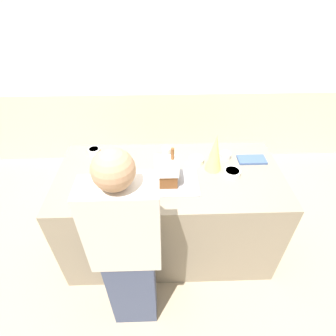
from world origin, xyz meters
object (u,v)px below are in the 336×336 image
object	(u,v)px
decorative_tree	(215,153)
mug	(166,151)
candy_bowl_beside_tree	(94,151)
gingerbread_house	(167,171)
candy_bowl_front_corner	(232,172)
candy_bowl_far_right	(196,160)
person	(127,252)
cookbook	(252,160)
baking_tray	(167,183)
candy_bowl_center_rear	(100,164)
candy_bowl_far_left	(226,155)

from	to	relation	value
decorative_tree	mug	size ratio (longest dim) A/B	4.21
candy_bowl_beside_tree	gingerbread_house	bearing A→B (deg)	-32.96
gingerbread_house	candy_bowl_front_corner	distance (m)	0.53
gingerbread_house	candy_bowl_beside_tree	size ratio (longest dim) A/B	2.91
decorative_tree	candy_bowl_front_corner	size ratio (longest dim) A/B	2.41
gingerbread_house	candy_bowl_far_right	world-z (taller)	gingerbread_house
candy_bowl_far_right	person	size ratio (longest dim) A/B	0.08
cookbook	baking_tray	bearing A→B (deg)	-160.41
baking_tray	decorative_tree	world-z (taller)	decorative_tree
baking_tray	decorative_tree	bearing A→B (deg)	23.05
candy_bowl_far_right	candy_bowl_front_corner	size ratio (longest dim) A/B	0.91
candy_bowl_center_rear	person	size ratio (longest dim) A/B	0.09
candy_bowl_front_corner	candy_bowl_beside_tree	distance (m)	1.18
candy_bowl_far_right	cookbook	world-z (taller)	candy_bowl_far_right
candy_bowl_far_right	candy_bowl_beside_tree	distance (m)	0.89
decorative_tree	candy_bowl_beside_tree	world-z (taller)	decorative_tree
decorative_tree	candy_bowl_beside_tree	size ratio (longest dim) A/B	3.18
baking_tray	candy_bowl_far_left	xyz separation A→B (m)	(0.51, 0.30, 0.03)
cookbook	person	world-z (taller)	person
candy_bowl_front_corner	gingerbread_house	bearing A→B (deg)	-170.25
gingerbread_house	mug	world-z (taller)	gingerbread_house
gingerbread_house	candy_bowl_center_rear	distance (m)	0.59
cookbook	mug	distance (m)	0.73
gingerbread_house	decorative_tree	bearing A→B (deg)	23.04
baking_tray	candy_bowl_far_right	world-z (taller)	candy_bowl_far_right
candy_bowl_far_left	candy_bowl_beside_tree	bearing A→B (deg)	174.83
gingerbread_house	mug	distance (m)	0.37
person	candy_bowl_far_left	bearing A→B (deg)	47.53
cookbook	mug	world-z (taller)	mug
candy_bowl_beside_tree	candy_bowl_center_rear	bearing A→B (deg)	-67.43
gingerbread_house	candy_bowl_beside_tree	xyz separation A→B (m)	(-0.62, 0.40, -0.09)
cookbook	mug	bearing A→B (deg)	171.81
candy_bowl_far_left	person	distance (m)	1.14
baking_tray	candy_bowl_front_corner	world-z (taller)	candy_bowl_front_corner
gingerbread_house	cookbook	world-z (taller)	gingerbread_house
candy_bowl_front_corner	mug	size ratio (longest dim) A/B	1.75
candy_bowl_far_right	candy_bowl_far_left	xyz separation A→B (m)	(0.25, 0.05, 0.00)
candy_bowl_far_left	cookbook	world-z (taller)	candy_bowl_far_left
decorative_tree	baking_tray	bearing A→B (deg)	-156.95
cookbook	candy_bowl_beside_tree	bearing A→B (deg)	173.85
candy_bowl_front_corner	person	xyz separation A→B (m)	(-0.78, -0.63, -0.10)
candy_bowl_front_corner	candy_bowl_beside_tree	size ratio (longest dim) A/B	1.32
candy_bowl_far_right	candy_bowl_beside_tree	bearing A→B (deg)	169.89
person	baking_tray	bearing A→B (deg)	64.29
gingerbread_house	candy_bowl_center_rear	bearing A→B (deg)	158.50
candy_bowl_center_rear	candy_bowl_beside_tree	distance (m)	0.20
gingerbread_house	candy_bowl_center_rear	xyz separation A→B (m)	(-0.54, 0.21, -0.09)
mug	decorative_tree	bearing A→B (deg)	-28.24
decorative_tree	cookbook	bearing A→B (deg)	15.62
decorative_tree	candy_bowl_front_corner	bearing A→B (deg)	-26.97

